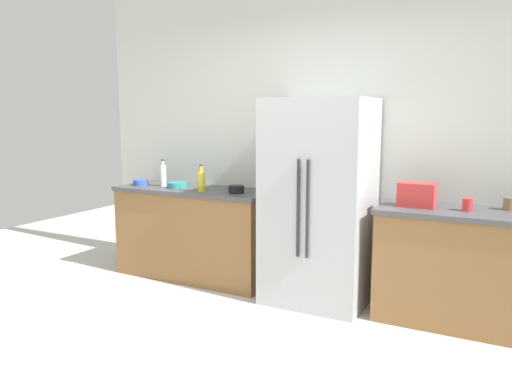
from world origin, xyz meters
The scene contains 13 objects.
ground_plane centered at (0.00, 0.00, 0.00)m, with size 9.68×9.68×0.00m, color beige.
kitchen_back_panel centered at (0.00, 1.88, 1.54)m, with size 4.84×0.10×3.08m, color silver.
counter_left centered at (-1.21, 1.54, 0.45)m, with size 1.60×0.61×0.89m.
counter_right centered at (1.40, 1.54, 0.45)m, with size 1.55×0.61×0.89m.
refrigerator centered at (0.11, 1.48, 0.87)m, with size 0.85×0.70×1.74m.
toaster centered at (0.90, 1.52, 0.99)m, with size 0.28×0.17×0.19m, color red.
bottle_a centered at (-1.56, 1.50, 1.01)m, with size 0.06×0.06×0.27m.
bottle_b centered at (-1.02, 1.39, 1.00)m, with size 0.07×0.07×0.26m.
cup_a centered at (1.28, 1.51, 0.94)m, with size 0.08×0.08×0.10m, color red.
cup_b centered at (1.55, 1.70, 0.94)m, with size 0.09×0.09×0.09m, color brown.
bowl_a centered at (-1.37, 1.48, 0.92)m, with size 0.19×0.19×0.06m, color teal.
bowl_b centered at (-1.83, 1.47, 0.92)m, with size 0.15×0.15×0.05m, color blue.
bowl_c centered at (-0.69, 1.46, 0.93)m, with size 0.15×0.15×0.07m, color black.
Camera 1 is at (1.60, -2.48, 1.60)m, focal length 35.21 mm.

